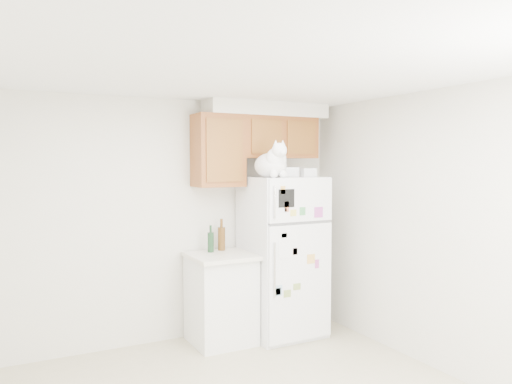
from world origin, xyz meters
TOP-DOWN VIEW (x-y plane):
  - room_shell at (0.12, 0.24)m, footprint 3.84×4.04m
  - refrigerator at (1.15, 1.61)m, footprint 0.76×0.78m
  - base_counter at (0.46, 1.68)m, footprint 0.64×0.64m
  - cat at (0.92, 1.42)m, footprint 0.37×0.54m
  - storage_box_back at (1.28, 1.67)m, footprint 0.21×0.18m
  - storage_box_front at (1.43, 1.53)m, footprint 0.17×0.13m
  - bottle_green at (0.41, 1.81)m, footprint 0.07×0.07m
  - bottle_amber at (0.55, 1.86)m, footprint 0.08×0.08m

SIDE VIEW (x-z plane):
  - base_counter at x=0.46m, z-range 0.00..0.92m
  - refrigerator at x=1.15m, z-range 0.00..1.70m
  - bottle_green at x=0.41m, z-range 0.92..1.20m
  - bottle_amber at x=0.55m, z-range 0.92..1.26m
  - room_shell at x=0.12m, z-range 0.41..2.93m
  - storage_box_front at x=1.43m, z-range 1.70..1.79m
  - storage_box_back at x=1.28m, z-range 1.70..1.80m
  - cat at x=0.92m, z-range 1.65..2.03m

